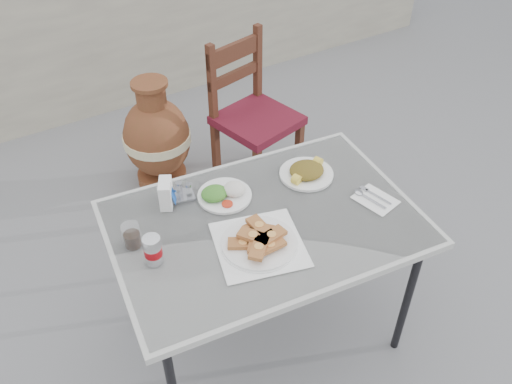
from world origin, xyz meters
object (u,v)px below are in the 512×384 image
cafe_table (265,230)px  napkin_holder (166,193)px  pide_plate (259,239)px  condiment_caddy (182,193)px  chair (252,115)px  terracotta_urn (157,138)px  cola_glass (132,237)px  salad_chopped_plate (307,172)px  soda_can (153,250)px  salad_rice_plate (224,193)px

cafe_table → napkin_holder: (-0.29, 0.29, 0.11)m
pide_plate → napkin_holder: 0.44m
condiment_caddy → chair: bearing=43.3°
cafe_table → napkin_holder: size_ratio=11.13×
pide_plate → condiment_caddy: 0.42m
pide_plate → terracotta_urn: size_ratio=0.55×
cola_glass → napkin_holder: 0.25m
salad_chopped_plate → soda_can: size_ratio=1.99×
pide_plate → salad_chopped_plate: pide_plate is taller
pide_plate → terracotta_urn: pide_plate is taller
salad_rice_plate → salad_chopped_plate: bearing=-8.8°
soda_can → terracotta_urn: 1.47m
cafe_table → cola_glass: 0.53m
pide_plate → condiment_caddy: condiment_caddy is taller
salad_rice_plate → cola_glass: bearing=-171.0°
pide_plate → soda_can: 0.40m
condiment_caddy → salad_rice_plate: bearing=-30.1°
cola_glass → terracotta_urn: bearing=65.1°
salad_rice_plate → napkin_holder: napkin_holder is taller
cola_glass → napkin_holder: napkin_holder is taller
napkin_holder → cola_glass: bearing=-116.4°
terracotta_urn → salad_rice_plate: bearing=-96.1°
pide_plate → napkin_holder: (-0.20, 0.39, 0.03)m
napkin_holder → salad_chopped_plate: bearing=14.8°
napkin_holder → chair: size_ratio=0.12×
pide_plate → napkin_holder: napkin_holder is taller
condiment_caddy → napkin_holder: bearing=-174.0°
salad_rice_plate → salad_chopped_plate: salad_rice_plate is taller
pide_plate → cola_glass: 0.48m
soda_can → napkin_holder: (0.17, 0.27, -0.00)m
salad_chopped_plate → napkin_holder: size_ratio=2.03×
salad_rice_plate → cola_glass: 0.43m
napkin_holder → terracotta_urn: 1.18m
salad_rice_plate → terracotta_urn: 1.20m
soda_can → cola_glass: 0.13m
cafe_table → cola_glass: size_ratio=13.06×
cola_glass → terracotta_urn: cola_glass is taller
cafe_table → cola_glass: (-0.50, 0.14, 0.10)m
salad_rice_plate → napkin_holder: (-0.22, 0.08, 0.04)m
terracotta_urn → condiment_caddy: bearing=-104.8°
salad_rice_plate → soda_can: size_ratio=1.91×
terracotta_urn → soda_can: bearing=-111.5°
salad_rice_plate → soda_can: (-0.39, -0.19, 0.04)m
chair → cafe_table: bearing=-131.8°
cafe_table → chair: size_ratio=1.37×
cafe_table → napkin_holder: 0.43m
salad_rice_plate → terracotta_urn: salad_rice_plate is taller
napkin_holder → cafe_table: bearing=-16.7°
salad_rice_plate → condiment_caddy: condiment_caddy is taller
cafe_table → pide_plate: (-0.09, -0.10, 0.08)m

